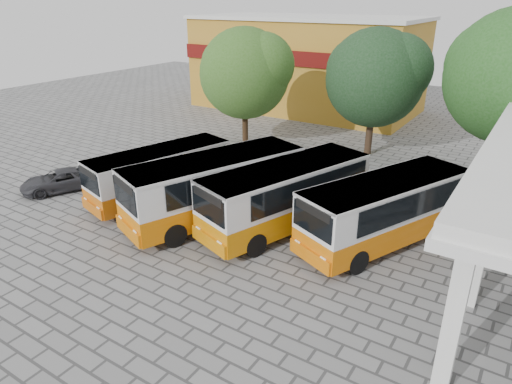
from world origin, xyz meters
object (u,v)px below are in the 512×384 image
Objects in this scene: bus_far_left at (160,171)px; bus_centre_right at (286,193)px; bus_centre_left at (215,185)px; parked_car at (60,180)px; bus_far_right at (386,208)px.

bus_centre_right is at bearing 20.97° from bus_far_left.
bus_centre_left is 1.04× the size of bus_centre_right.
bus_centre_left reaches higher than parked_car.
bus_far_left is 7.08m from bus_centre_right.
bus_far_right is 2.13× the size of parked_car.
bus_centre_right is at bearing 39.49° from parked_car.
parked_car is (-12.61, -2.85, -1.17)m from bus_centre_right.
bus_far_right is (4.24, 0.98, -0.05)m from bus_centre_right.
bus_centre_right reaches higher than bus_far_left.
bus_centre_left reaches higher than bus_far_left.
bus_far_right is (7.43, 2.07, -0.11)m from bus_centre_left.
parked_car is at bearing -148.73° from bus_centre_right.
parked_car is (-16.86, -3.84, -1.12)m from bus_far_right.
bus_centre_right is 4.35m from bus_far_right.
bus_centre_right is (3.18, 1.08, -0.06)m from bus_centre_left.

